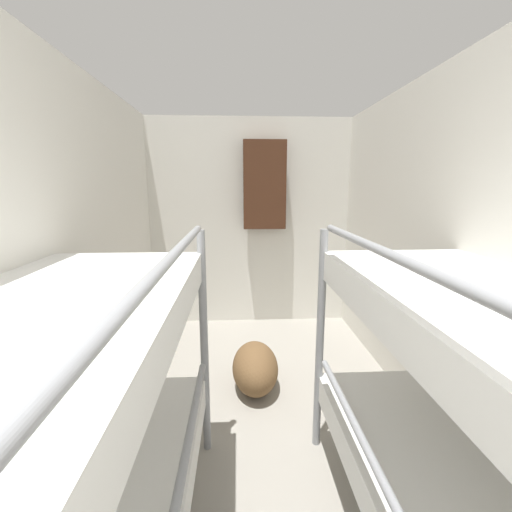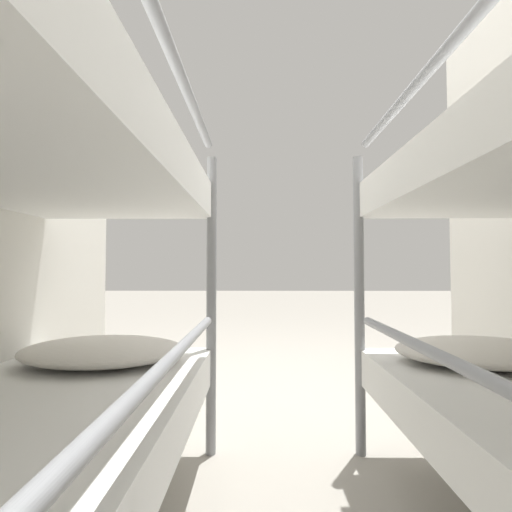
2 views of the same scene
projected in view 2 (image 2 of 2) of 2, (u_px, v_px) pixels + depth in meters
ground_plane at (278, 402)px, 2.05m from camera, size 20.00×20.00×0.00m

